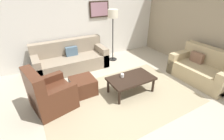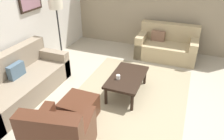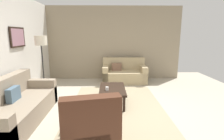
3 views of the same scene
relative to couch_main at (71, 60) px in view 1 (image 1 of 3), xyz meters
name	(u,v)px [view 1 (image 1 of 3)]	position (x,y,z in m)	size (l,w,h in m)	color
ground_plane	(121,98)	(0.56, -2.10, -0.30)	(8.00, 8.00, 0.00)	#B2A893
rear_partition	(79,19)	(0.56, 0.50, 1.10)	(6.00, 0.12, 2.80)	silver
stone_feature_panel	(214,25)	(3.56, -2.10, 1.10)	(0.12, 5.20, 2.80)	gray
area_rug	(121,98)	(0.56, -2.10, -0.29)	(3.48, 2.23, 0.01)	tan
couch_main	(71,60)	(0.00, 0.00, 0.00)	(2.19, 0.90, 0.88)	gray
couch_loveseat	(203,70)	(3.00, -2.48, 0.00)	(0.90, 1.57, 0.88)	tan
armchair_leather	(49,96)	(-0.94, -1.64, 0.01)	(0.95, 0.95, 0.95)	#4C2819
ottoman	(83,86)	(-0.13, -1.47, -0.10)	(0.56, 0.56, 0.40)	#4C2819
coffee_table	(131,80)	(0.90, -2.01, 0.06)	(1.10, 0.64, 0.41)	black
cup	(122,75)	(0.73, -1.87, 0.16)	(0.08, 0.08, 0.09)	white
lamp_standing	(113,19)	(1.48, -0.08, 1.11)	(0.32, 0.32, 1.71)	black
framed_artwork	(99,9)	(1.25, 0.41, 1.37)	(0.68, 0.04, 0.51)	black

